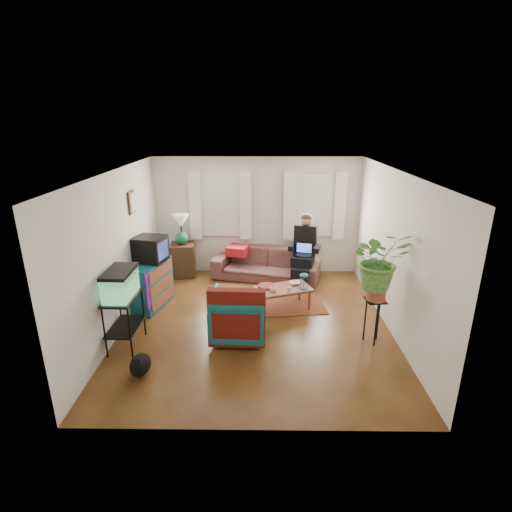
{
  "coord_description": "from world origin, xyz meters",
  "views": [
    {
      "loc": [
        0.08,
        -6.15,
        3.39
      ],
      "look_at": [
        0.0,
        0.4,
        1.1
      ],
      "focal_mm": 28.0,
      "sensor_mm": 36.0,
      "label": 1
    }
  ],
  "objects_px": {
    "sofa": "(266,259)",
    "armchair": "(239,313)",
    "aquarium_stand": "(125,322)",
    "dresser": "(150,284)",
    "plant_stand": "(373,321)",
    "coffee_table": "(283,298)",
    "side_table": "(183,260)"
  },
  "relations": [
    {
      "from": "dresser",
      "to": "plant_stand",
      "type": "xyz_separation_m",
      "value": [
        3.84,
        -1.24,
        -0.07
      ]
    },
    {
      "from": "aquarium_stand",
      "to": "plant_stand",
      "type": "xyz_separation_m",
      "value": [
        3.85,
        0.17,
        -0.05
      ]
    },
    {
      "from": "sofa",
      "to": "plant_stand",
      "type": "xyz_separation_m",
      "value": [
        1.65,
        -2.61,
        -0.08
      ]
    },
    {
      "from": "dresser",
      "to": "aquarium_stand",
      "type": "height_order",
      "value": "dresser"
    },
    {
      "from": "aquarium_stand",
      "to": "armchair",
      "type": "distance_m",
      "value": 1.76
    },
    {
      "from": "sofa",
      "to": "dresser",
      "type": "bearing_deg",
      "value": -132.91
    },
    {
      "from": "sofa",
      "to": "coffee_table",
      "type": "height_order",
      "value": "sofa"
    },
    {
      "from": "side_table",
      "to": "coffee_table",
      "type": "height_order",
      "value": "side_table"
    },
    {
      "from": "aquarium_stand",
      "to": "coffee_table",
      "type": "height_order",
      "value": "aquarium_stand"
    },
    {
      "from": "armchair",
      "to": "plant_stand",
      "type": "distance_m",
      "value": 2.12
    },
    {
      "from": "sofa",
      "to": "armchair",
      "type": "xyz_separation_m",
      "value": [
        -0.47,
        -2.49,
        -0.01
      ]
    },
    {
      "from": "armchair",
      "to": "coffee_table",
      "type": "height_order",
      "value": "armchair"
    },
    {
      "from": "sofa",
      "to": "dresser",
      "type": "relative_size",
      "value": 2.37
    },
    {
      "from": "plant_stand",
      "to": "armchair",
      "type": "bearing_deg",
      "value": 176.78
    },
    {
      "from": "coffee_table",
      "to": "plant_stand",
      "type": "xyz_separation_m",
      "value": [
        1.36,
        -1.14,
        0.16
      ]
    },
    {
      "from": "sofa",
      "to": "dresser",
      "type": "xyz_separation_m",
      "value": [
        -2.19,
        -1.37,
        -0.01
      ]
    },
    {
      "from": "dresser",
      "to": "sofa",
      "type": "bearing_deg",
      "value": 46.04
    },
    {
      "from": "sofa",
      "to": "coffee_table",
      "type": "xyz_separation_m",
      "value": [
        0.29,
        -1.47,
        -0.24
      ]
    },
    {
      "from": "side_table",
      "to": "aquarium_stand",
      "type": "relative_size",
      "value": 0.89
    },
    {
      "from": "aquarium_stand",
      "to": "armchair",
      "type": "xyz_separation_m",
      "value": [
        1.73,
        0.29,
        0.01
      ]
    },
    {
      "from": "coffee_table",
      "to": "plant_stand",
      "type": "distance_m",
      "value": 1.78
    },
    {
      "from": "armchair",
      "to": "plant_stand",
      "type": "relative_size",
      "value": 1.18
    },
    {
      "from": "dresser",
      "to": "plant_stand",
      "type": "distance_m",
      "value": 4.04
    },
    {
      "from": "coffee_table",
      "to": "armchair",
      "type": "bearing_deg",
      "value": -146.32
    },
    {
      "from": "plant_stand",
      "to": "side_table",
      "type": "bearing_deg",
      "value": 141.67
    },
    {
      "from": "dresser",
      "to": "armchair",
      "type": "bearing_deg",
      "value": -19.03
    },
    {
      "from": "sofa",
      "to": "aquarium_stand",
      "type": "relative_size",
      "value": 2.73
    },
    {
      "from": "dresser",
      "to": "plant_stand",
      "type": "height_order",
      "value": "dresser"
    },
    {
      "from": "sofa",
      "to": "coffee_table",
      "type": "relative_size",
      "value": 2.26
    },
    {
      "from": "armchair",
      "to": "side_table",
      "type": "bearing_deg",
      "value": -60.16
    },
    {
      "from": "side_table",
      "to": "sofa",
      "type": "bearing_deg",
      "value": -4.73
    },
    {
      "from": "aquarium_stand",
      "to": "plant_stand",
      "type": "bearing_deg",
      "value": 3.53
    }
  ]
}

